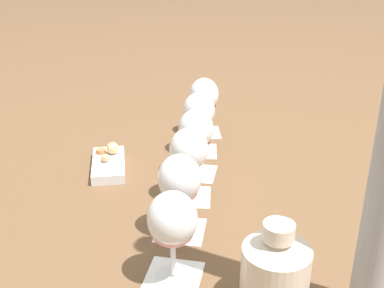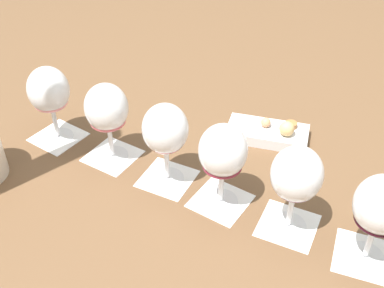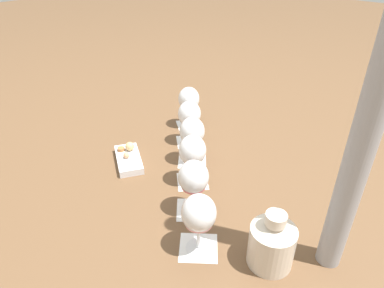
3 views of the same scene
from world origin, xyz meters
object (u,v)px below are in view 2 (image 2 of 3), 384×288
Objects in this scene: snack_dish at (269,133)px; wine_glass_5 at (381,208)px; wine_glass_0 at (49,93)px; wine_glass_3 at (223,154)px; wine_glass_4 at (296,178)px; wine_glass_2 at (165,132)px; wine_glass_1 at (107,111)px.

wine_glass_5 is at bearing 4.59° from snack_dish.
wine_glass_0 reaches higher than snack_dish.
snack_dish is (-0.35, -0.03, -0.10)m from wine_glass_5.
wine_glass_3 is 0.89× the size of snack_dish.
wine_glass_0 is at bearing -134.68° from wine_glass_4.
wine_glass_0 is at bearing -105.88° from snack_dish.
wine_glass_2 and wine_glass_3 have the same top height.
wine_glass_3 is 1.00× the size of wine_glass_4.
snack_dish is (-0.07, 0.25, -0.10)m from wine_glass_2.
wine_glass_5 is (0.19, 0.19, -0.00)m from wine_glass_3.
wine_glass_4 is at bearing 46.90° from wine_glass_3.
wine_glass_1 is at bearing -136.31° from wine_glass_2.
wine_glass_0 is 0.67m from wine_glass_5.
wine_glass_2 is (0.10, 0.10, -0.00)m from wine_glass_1.
snack_dish is at bearing 165.04° from wine_glass_4.
wine_glass_1 and wine_glass_5 have the same top height.
wine_glass_0 is at bearing -132.58° from wine_glass_1.
wine_glass_3 is (0.29, 0.28, 0.00)m from wine_glass_0.
wine_glass_5 is at bearing 43.85° from wine_glass_4.
wine_glass_3 is 1.00× the size of wine_glass_5.
wine_glass_5 is at bearing 44.59° from wine_glass_2.
wine_glass_2 is 0.39m from wine_glass_5.
wine_glass_1 is 0.89× the size of snack_dish.
wine_glass_0 and wine_glass_2 have the same top height.
wine_glass_3 is at bearing 42.92° from wine_glass_2.
wine_glass_4 is at bearing 45.32° from wine_glass_0.
wine_glass_4 is at bearing 45.00° from wine_glass_2.
wine_glass_3 is at bearing 44.80° from wine_glass_0.
wine_glass_1 is at bearing -135.46° from wine_glass_4.
wine_glass_4 is (0.18, 0.18, 0.00)m from wine_glass_2.
wine_glass_1 is (0.10, 0.11, 0.00)m from wine_glass_0.
wine_glass_3 is at bearing -45.80° from snack_dish.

